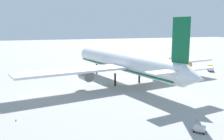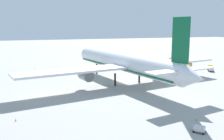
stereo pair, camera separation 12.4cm
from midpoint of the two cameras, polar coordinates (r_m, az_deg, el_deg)
name	(u,v)px [view 2 (the right image)]	position (r m, az deg, el deg)	size (l,w,h in m)	color
ground_plane	(123,83)	(96.06, 2.45, -2.78)	(600.00, 600.00, 0.00)	#9E9E99
airliner	(125,63)	(93.67, 2.92, 1.53)	(71.70, 79.01, 23.12)	white
service_truck_0	(211,68)	(128.62, 20.91, 0.42)	(5.81, 4.86, 2.58)	yellow
service_truck_1	(175,59)	(154.50, 13.62, 2.27)	(6.06, 5.10, 2.51)	#BF4C14
service_truck_2	(128,62)	(140.38, 3.67, 1.82)	(5.22, 4.72, 2.57)	yellow
service_truck_5	(145,59)	(154.84, 7.36, 2.52)	(4.84, 4.98, 2.68)	#999EA5
service_van	(190,64)	(139.57, 16.87, 1.20)	(4.74, 4.10, 1.97)	orange
baggage_cart_1	(199,129)	(55.16, 18.75, -12.18)	(2.85, 2.59, 1.37)	#595B60
ground_worker_1	(164,65)	(135.55, 11.44, 1.11)	(0.52, 0.52, 1.73)	navy
traffic_cone_0	(34,69)	(130.75, -16.69, 0.31)	(0.36, 0.36, 0.55)	orange
traffic_cone_1	(157,64)	(142.44, 9.87, 1.33)	(0.36, 0.36, 0.55)	orange
traffic_cone_2	(196,120)	(61.37, 18.14, -10.35)	(0.36, 0.36, 0.55)	orange
traffic_cone_3	(56,66)	(134.59, -12.23, 0.76)	(0.36, 0.36, 0.55)	orange
traffic_cone_4	(16,120)	(62.10, -20.38, -10.24)	(0.36, 0.36, 0.55)	orange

